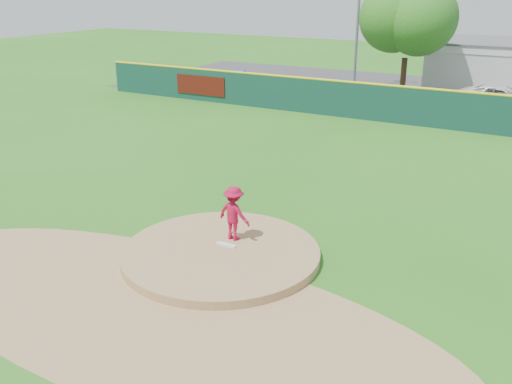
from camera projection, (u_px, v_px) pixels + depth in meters
The scene contains 11 objects.
ground at pixel (221, 258), 15.86m from camera, with size 120.00×120.00×0.00m, color #286B19.
pitchers_mound at pixel (221, 258), 15.86m from camera, with size 5.50×5.50×0.50m, color #9E774C.
pitching_rubber at pixel (226, 245), 16.01m from camera, with size 0.60×0.15×0.04m, color white.
infield_dirt_arc at pixel (152, 308), 13.40m from camera, with size 15.40×15.40×0.01m, color #9E774C.
parking_lot at pixel (439, 96), 37.93m from camera, with size 44.00×16.00×0.02m, color #38383A.
pitcher at pixel (234, 213), 16.15m from camera, with size 1.03×0.59×1.59m, color #A70E33.
van at pixel (501, 98), 33.78m from camera, with size 2.30×4.99×1.39m, color white.
fence_banners at pixel (355, 101), 31.38m from camera, with size 24.19×0.04×1.20m.
playground_slide at pixel (237, 82), 39.11m from camera, with size 0.92×2.59×1.43m.
outfield_fence at pixel (403, 104), 30.19m from camera, with size 40.00×0.14×2.07m.
deciduous_tree at pixel (408, 26), 35.62m from camera, with size 5.60×5.60×7.36m.
Camera 1 is at (7.81, -11.93, 7.24)m, focal length 40.00 mm.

